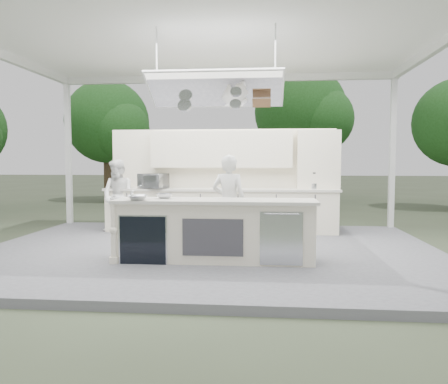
# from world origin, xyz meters

# --- Properties ---
(ground) EXTENTS (90.00, 90.00, 0.00)m
(ground) POSITION_xyz_m (0.00, 0.00, 0.00)
(ground) COLOR #404B34
(ground) RESTS_ON ground
(stage_deck) EXTENTS (8.00, 6.00, 0.12)m
(stage_deck) POSITION_xyz_m (0.00, 0.00, 0.06)
(stage_deck) COLOR slate
(stage_deck) RESTS_ON ground
(tent) EXTENTS (8.20, 6.20, 3.86)m
(tent) POSITION_xyz_m (0.00, -0.01, 3.71)
(tent) COLOR white
(tent) RESTS_ON ground
(demo_island) EXTENTS (3.10, 0.79, 0.95)m
(demo_island) POSITION_xyz_m (0.18, -0.91, 0.60)
(demo_island) COLOR #F4E6CE
(demo_island) RESTS_ON stage_deck
(back_counter) EXTENTS (5.08, 0.72, 0.95)m
(back_counter) POSITION_xyz_m (0.00, 1.90, 0.60)
(back_counter) COLOR #F4E6CE
(back_counter) RESTS_ON stage_deck
(back_wall_unit) EXTENTS (5.05, 0.48, 2.25)m
(back_wall_unit) POSITION_xyz_m (0.44, 2.11, 1.57)
(back_wall_unit) COLOR #F4E6CE
(back_wall_unit) RESTS_ON stage_deck
(tree_cluster) EXTENTS (19.55, 9.40, 5.85)m
(tree_cluster) POSITION_xyz_m (-0.16, 9.77, 3.29)
(tree_cluster) COLOR #493424
(tree_cluster) RESTS_ON ground
(head_chef) EXTENTS (0.67, 0.51, 1.65)m
(head_chef) POSITION_xyz_m (0.34, -0.01, 0.95)
(head_chef) COLOR white
(head_chef) RESTS_ON stage_deck
(sous_chef) EXTENTS (0.89, 0.76, 1.58)m
(sous_chef) POSITION_xyz_m (-2.17, 1.55, 0.91)
(sous_chef) COLOR white
(sous_chef) RESTS_ON stage_deck
(toaster_oven) EXTENTS (0.69, 0.59, 0.32)m
(toaster_oven) POSITION_xyz_m (-1.45, 1.70, 1.23)
(toaster_oven) COLOR silver
(toaster_oven) RESTS_ON back_counter
(bowl_large) EXTENTS (0.41, 0.41, 0.08)m
(bowl_large) POSITION_xyz_m (-0.96, -1.15, 1.11)
(bowl_large) COLOR silver
(bowl_large) RESTS_ON demo_island
(bowl_small) EXTENTS (0.25, 0.25, 0.08)m
(bowl_small) POSITION_xyz_m (-0.63, -0.79, 1.11)
(bowl_small) COLOR #B9BAC0
(bowl_small) RESTS_ON demo_island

